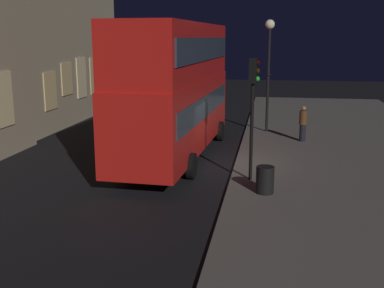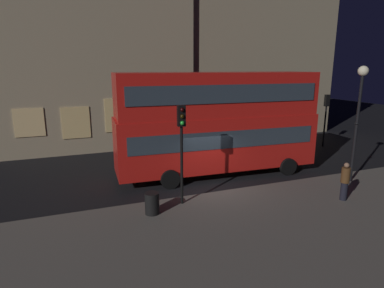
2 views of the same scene
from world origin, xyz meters
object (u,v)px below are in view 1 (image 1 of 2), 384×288
at_px(street_lamp, 269,52).
at_px(litter_bin, 265,180).
at_px(pedestrian, 303,123).
at_px(double_decker_bus, 176,85).
at_px(traffic_light_far_side, 160,73).
at_px(traffic_light_near_kerb, 253,94).

xyz_separation_m(street_lamp, litter_bin, (-10.49, -0.11, -3.72)).
bearing_deg(litter_bin, pedestrian, -11.23).
bearing_deg(double_decker_bus, traffic_light_far_side, 19.48).
distance_m(traffic_light_near_kerb, pedestrian, 7.46).
distance_m(double_decker_bus, pedestrian, 6.91).
bearing_deg(litter_bin, traffic_light_far_side, 24.99).
bearing_deg(street_lamp, double_decker_bus, 147.35).
relative_size(street_lamp, litter_bin, 6.59).
height_order(traffic_light_far_side, pedestrian, traffic_light_far_side).
height_order(traffic_light_far_side, litter_bin, traffic_light_far_side).
bearing_deg(double_decker_bus, litter_bin, -137.53).
height_order(double_decker_bus, traffic_light_far_side, double_decker_bus).
height_order(traffic_light_near_kerb, street_lamp, street_lamp).
xyz_separation_m(traffic_light_far_side, pedestrian, (-6.62, -8.57, -1.80)).
xyz_separation_m(pedestrian, litter_bin, (-8.25, 1.64, -0.43)).
relative_size(street_lamp, pedestrian, 3.39).
relative_size(traffic_light_near_kerb, traffic_light_far_side, 1.09).
bearing_deg(traffic_light_near_kerb, traffic_light_far_side, 30.05).
relative_size(double_decker_bus, litter_bin, 12.68).
height_order(traffic_light_near_kerb, pedestrian, traffic_light_near_kerb).
height_order(pedestrian, litter_bin, pedestrian).
xyz_separation_m(traffic_light_near_kerb, pedestrian, (6.81, -2.15, -2.16)).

